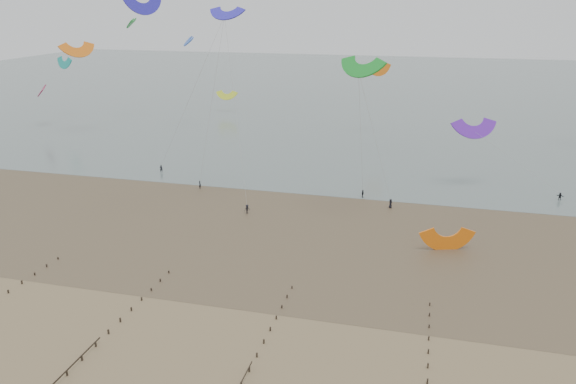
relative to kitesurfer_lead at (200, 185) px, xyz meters
name	(u,v)px	position (x,y,z in m)	size (l,w,h in m)	color
ground	(234,333)	(24.45, -48.25, -0.83)	(500.00, 500.00, 0.00)	brown
sea_and_shore	(278,222)	(20.37, -13.85, -0.82)	(500.00, 665.00, 0.03)	#475654
kitesurfer_lead	(200,185)	(0.00, 0.00, 0.00)	(0.61, 0.40, 1.66)	black
kitesurfers	(412,202)	(42.63, 0.02, -0.02)	(124.34, 22.97, 1.75)	black
grounded_kite	(446,250)	(48.66, -18.29, -0.83)	(7.24, 3.79, 5.52)	orange
kites_airborne	(318,59)	(15.75, 42.49, 21.64)	(237.07, 121.48, 41.68)	#9F264E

